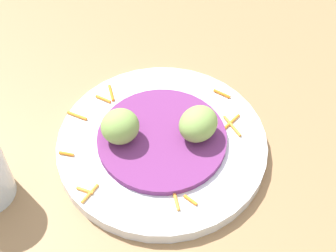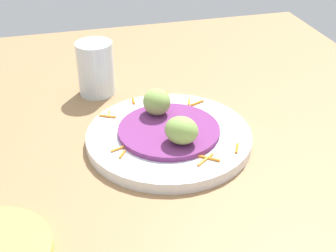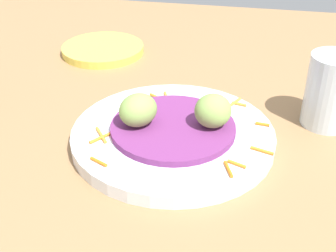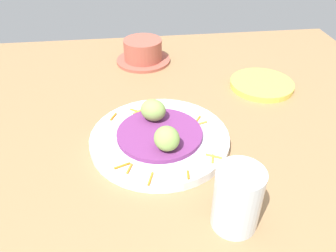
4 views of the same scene
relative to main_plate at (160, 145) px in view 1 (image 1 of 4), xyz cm
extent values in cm
cube|color=#936D47|center=(5.54, 0.30, -1.89)|extent=(110.00, 110.00, 2.00)
cylinder|color=silver|center=(0.00, 0.00, 0.00)|extent=(26.64, 26.64, 1.79)
cylinder|color=#702D6B|center=(0.00, 0.00, 1.32)|extent=(16.33, 16.33, 0.86)
cylinder|color=orange|center=(8.37, 4.63, 1.09)|extent=(1.34, 1.75, 0.40)
cylinder|color=orange|center=(3.53, -11.15, 1.09)|extent=(0.59, 1.90, 0.40)
cylinder|color=orange|center=(-3.87, 8.89, 1.09)|extent=(2.93, 2.29, 0.40)
cylinder|color=orange|center=(-2.71, -11.25, 1.09)|extent=(1.29, 2.86, 0.40)
cylinder|color=orange|center=(-8.80, 7.48, 1.09)|extent=(1.47, 2.42, 0.40)
cylinder|color=orange|center=(8.46, -7.74, 1.09)|extent=(0.91, 2.14, 0.40)
cylinder|color=orange|center=(-6.04, -8.44, 1.09)|extent=(1.24, 2.28, 0.40)
cylinder|color=orange|center=(-7.25, -7.56, 1.09)|extent=(2.82, 1.40, 0.40)
cylinder|color=orange|center=(8.81, -7.06, 1.09)|extent=(2.79, 1.70, 0.40)
cylinder|color=orange|center=(-3.24, 9.04, 1.09)|extent=(3.26, 2.51, 0.40)
cylinder|color=orange|center=(8.46, 2.93, 1.09)|extent=(2.90, 1.33, 0.40)
ellipsoid|color=#84A851|center=(-0.77, 4.70, 3.89)|extent=(6.78, 6.64, 4.27)
ellipsoid|color=#84A851|center=(0.77, -4.70, 3.97)|extent=(6.12, 6.24, 4.43)
camera|label=1|loc=(38.18, 5.39, 50.50)|focal=53.11mm
camera|label=2|loc=(16.50, 62.28, 41.93)|focal=50.72mm
camera|label=3|loc=(-49.61, -9.02, 32.90)|focal=48.88mm
camera|label=4|loc=(-4.81, -51.08, 40.70)|focal=36.49mm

